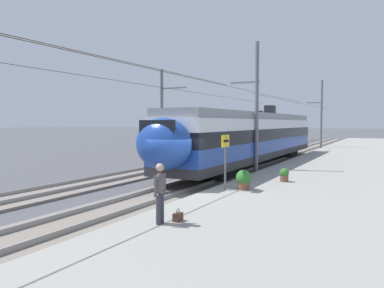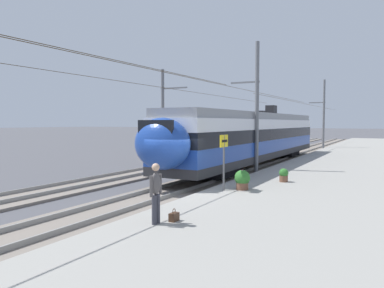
{
  "view_description": "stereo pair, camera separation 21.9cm",
  "coord_description": "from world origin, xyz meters",
  "px_view_note": "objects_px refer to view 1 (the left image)",
  "views": [
    {
      "loc": [
        -13.32,
        -7.66,
        3.19
      ],
      "look_at": [
        5.52,
        2.41,
        1.95
      ],
      "focal_mm": 34.84,
      "sensor_mm": 36.0,
      "label": 1
    },
    {
      "loc": [
        -13.22,
        -7.86,
        3.19
      ],
      "look_at": [
        5.52,
        2.41,
        1.95
      ],
      "focal_mm": 34.84,
      "sensor_mm": 36.0,
      "label": 2
    }
  ],
  "objects_px": {
    "train_far_track": "(247,132)",
    "handbag_beside_passenger": "(178,217)",
    "train_near_platform": "(253,136)",
    "catenary_mast_mid": "(255,107)",
    "potted_plant_platform_edge": "(284,174)",
    "catenary_mast_east": "(321,114)",
    "platform_sign": "(225,150)",
    "passenger_walking": "(160,190)",
    "potted_plant_by_shelter": "(244,179)",
    "catenary_mast_far_side": "(163,114)"
  },
  "relations": [
    {
      "from": "train_far_track",
      "to": "handbag_beside_passenger",
      "type": "distance_m",
      "value": 29.82
    },
    {
      "from": "train_near_platform",
      "to": "handbag_beside_passenger",
      "type": "distance_m",
      "value": 16.57
    },
    {
      "from": "catenary_mast_mid",
      "to": "potted_plant_platform_edge",
      "type": "xyz_separation_m",
      "value": [
        -3.85,
        -2.77,
        -3.37
      ]
    },
    {
      "from": "train_near_platform",
      "to": "catenary_mast_east",
      "type": "relative_size",
      "value": 0.63
    },
    {
      "from": "platform_sign",
      "to": "passenger_walking",
      "type": "distance_m",
      "value": 5.63
    },
    {
      "from": "train_near_platform",
      "to": "catenary_mast_east",
      "type": "distance_m",
      "value": 19.73
    },
    {
      "from": "train_far_track",
      "to": "potted_plant_by_shelter",
      "type": "distance_m",
      "value": 24.41
    },
    {
      "from": "train_far_track",
      "to": "passenger_walking",
      "type": "bearing_deg",
      "value": -164.81
    },
    {
      "from": "train_far_track",
      "to": "catenary_mast_mid",
      "type": "xyz_separation_m",
      "value": [
        -16.27,
        -6.31,
        1.88
      ]
    },
    {
      "from": "catenary_mast_mid",
      "to": "potted_plant_by_shelter",
      "type": "distance_m",
      "value": 7.68
    },
    {
      "from": "train_near_platform",
      "to": "platform_sign",
      "type": "height_order",
      "value": "train_near_platform"
    },
    {
      "from": "catenary_mast_mid",
      "to": "potted_plant_platform_edge",
      "type": "bearing_deg",
      "value": -144.29
    },
    {
      "from": "catenary_mast_mid",
      "to": "passenger_walking",
      "type": "height_order",
      "value": "catenary_mast_mid"
    },
    {
      "from": "platform_sign",
      "to": "handbag_beside_passenger",
      "type": "relative_size",
      "value": 6.26
    },
    {
      "from": "train_near_platform",
      "to": "train_far_track",
      "type": "height_order",
      "value": "same"
    },
    {
      "from": "train_near_platform",
      "to": "potted_plant_by_shelter",
      "type": "bearing_deg",
      "value": -163.08
    },
    {
      "from": "catenary_mast_far_side",
      "to": "catenary_mast_east",
      "type": "bearing_deg",
      "value": -21.41
    },
    {
      "from": "platform_sign",
      "to": "potted_plant_by_shelter",
      "type": "bearing_deg",
      "value": -47.23
    },
    {
      "from": "catenary_mast_far_side",
      "to": "train_near_platform",
      "type": "bearing_deg",
      "value": -80.17
    },
    {
      "from": "train_near_platform",
      "to": "potted_plant_by_shelter",
      "type": "relative_size",
      "value": 30.22
    },
    {
      "from": "train_near_platform",
      "to": "train_far_track",
      "type": "xyz_separation_m",
      "value": [
        12.48,
        4.9,
        -0.0
      ]
    },
    {
      "from": "catenary_mast_far_side",
      "to": "catenary_mast_mid",
      "type": "bearing_deg",
      "value": -107.86
    },
    {
      "from": "catenary_mast_east",
      "to": "potted_plant_by_shelter",
      "type": "height_order",
      "value": "catenary_mast_east"
    },
    {
      "from": "platform_sign",
      "to": "passenger_walking",
      "type": "relative_size",
      "value": 1.36
    },
    {
      "from": "train_far_track",
      "to": "handbag_beside_passenger",
      "type": "xyz_separation_m",
      "value": [
        -28.62,
        -8.19,
        -1.72
      ]
    },
    {
      "from": "platform_sign",
      "to": "passenger_walking",
      "type": "height_order",
      "value": "platform_sign"
    },
    {
      "from": "potted_plant_platform_edge",
      "to": "catenary_mast_mid",
      "type": "bearing_deg",
      "value": 35.71
    },
    {
      "from": "train_near_platform",
      "to": "handbag_beside_passenger",
      "type": "relative_size",
      "value": 67.92
    },
    {
      "from": "train_near_platform",
      "to": "catenary_mast_far_side",
      "type": "distance_m",
      "value": 7.01
    },
    {
      "from": "catenary_mast_far_side",
      "to": "passenger_walking",
      "type": "xyz_separation_m",
      "value": [
        -15.46,
        -9.74,
        -2.49
      ]
    },
    {
      "from": "platform_sign",
      "to": "passenger_walking",
      "type": "xyz_separation_m",
      "value": [
        -5.57,
        -0.41,
        -0.74
      ]
    },
    {
      "from": "platform_sign",
      "to": "catenary_mast_east",
      "type": "bearing_deg",
      "value": 2.21
    },
    {
      "from": "train_near_platform",
      "to": "handbag_beside_passenger",
      "type": "bearing_deg",
      "value": -168.45
    },
    {
      "from": "catenary_mast_far_side",
      "to": "platform_sign",
      "type": "height_order",
      "value": "catenary_mast_far_side"
    },
    {
      "from": "passenger_walking",
      "to": "handbag_beside_passenger",
      "type": "bearing_deg",
      "value": -30.86
    },
    {
      "from": "passenger_walking",
      "to": "potted_plant_by_shelter",
      "type": "distance_m",
      "value": 6.15
    },
    {
      "from": "catenary_mast_east",
      "to": "handbag_beside_passenger",
      "type": "xyz_separation_m",
      "value": [
        -35.73,
        -1.89,
        -3.64
      ]
    },
    {
      "from": "train_far_track",
      "to": "potted_plant_platform_edge",
      "type": "height_order",
      "value": "train_far_track"
    },
    {
      "from": "catenary_mast_east",
      "to": "catenary_mast_far_side",
      "type": "height_order",
      "value": "catenary_mast_east"
    },
    {
      "from": "train_far_track",
      "to": "platform_sign",
      "type": "height_order",
      "value": "train_far_track"
    },
    {
      "from": "train_near_platform",
      "to": "catenary_mast_mid",
      "type": "bearing_deg",
      "value": -159.58
    },
    {
      "from": "train_far_track",
      "to": "handbag_beside_passenger",
      "type": "bearing_deg",
      "value": -164.02
    },
    {
      "from": "train_far_track",
      "to": "catenary_mast_east",
      "type": "relative_size",
      "value": 0.61
    },
    {
      "from": "platform_sign",
      "to": "train_far_track",
      "type": "bearing_deg",
      "value": 17.65
    },
    {
      "from": "handbag_beside_passenger",
      "to": "potted_plant_by_shelter",
      "type": "height_order",
      "value": "potted_plant_by_shelter"
    },
    {
      "from": "catenary_mast_mid",
      "to": "potted_plant_by_shelter",
      "type": "xyz_separation_m",
      "value": [
        -6.72,
        -1.79,
        -3.27
      ]
    },
    {
      "from": "catenary_mast_far_side",
      "to": "platform_sign",
      "type": "bearing_deg",
      "value": -136.71
    },
    {
      "from": "platform_sign",
      "to": "potted_plant_by_shelter",
      "type": "height_order",
      "value": "platform_sign"
    },
    {
      "from": "catenary_mast_east",
      "to": "potted_plant_platform_edge",
      "type": "height_order",
      "value": "catenary_mast_east"
    },
    {
      "from": "train_near_platform",
      "to": "catenary_mast_east",
      "type": "xyz_separation_m",
      "value": [
        19.59,
        -1.41,
        1.92
      ]
    }
  ]
}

